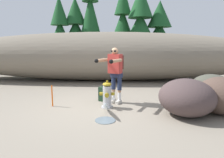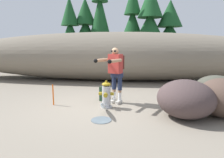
# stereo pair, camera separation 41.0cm
# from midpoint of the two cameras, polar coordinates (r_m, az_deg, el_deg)

# --- Properties ---
(ground_plane) EXTENTS (56.00, 56.00, 0.04)m
(ground_plane) POSITION_cam_midpoint_polar(r_m,az_deg,el_deg) (5.68, -5.62, -8.01)
(ground_plane) COLOR gray
(dirt_embankment) EXTENTS (17.18, 3.20, 2.34)m
(dirt_embankment) POSITION_cam_midpoint_polar(r_m,az_deg,el_deg) (9.82, -2.69, 6.55)
(dirt_embankment) COLOR #756B5B
(dirt_embankment) RESTS_ON ground_plane
(fire_hydrant) EXTENTS (0.41, 0.36, 0.76)m
(fire_hydrant) POSITION_cam_midpoint_polar(r_m,az_deg,el_deg) (5.45, -3.58, -4.73)
(fire_hydrant) COLOR #B2B2B7
(fire_hydrant) RESTS_ON ground_plane
(hydrant_water_jet) EXTENTS (0.47, 1.05, 0.46)m
(hydrant_water_jet) POSITION_cam_midpoint_polar(r_m,az_deg,el_deg) (4.88, -4.19, -8.75)
(hydrant_water_jet) COLOR silver
(hydrant_water_jet) RESTS_ON ground_plane
(utility_worker) EXTENTS (0.80, 1.04, 1.63)m
(utility_worker) POSITION_cam_midpoint_polar(r_m,az_deg,el_deg) (5.73, -1.12, 2.96)
(utility_worker) COLOR beige
(utility_worker) RESTS_ON ground_plane
(spare_backpack) EXTENTS (0.36, 0.36, 0.47)m
(spare_backpack) POSITION_cam_midpoint_polar(r_m,az_deg,el_deg) (6.19, -4.29, -4.24)
(spare_backpack) COLOR #1E3823
(spare_backpack) RESTS_ON ground_plane
(boulder_large) EXTENTS (1.67, 1.71, 0.91)m
(boulder_large) POSITION_cam_midpoint_polar(r_m,az_deg,el_deg) (5.09, 18.45, -5.02)
(boulder_large) COLOR #463736
(boulder_large) RESTS_ON ground_plane
(boulder_mid) EXTENTS (1.60, 1.59, 0.93)m
(boulder_mid) POSITION_cam_midpoint_polar(r_m,az_deg,el_deg) (5.54, 26.87, -4.26)
(boulder_mid) COLOR brown
(boulder_mid) RESTS_ON ground_plane
(boulder_small) EXTENTS (1.72, 1.74, 0.81)m
(boulder_small) POSITION_cam_midpoint_polar(r_m,az_deg,el_deg) (6.88, 25.24, -2.12)
(boulder_small) COLOR #47473B
(boulder_small) RESTS_ON ground_plane
(boulder_outlier) EXTENTS (0.89, 0.90, 0.42)m
(boulder_outlier) POSITION_cam_midpoint_polar(r_m,az_deg,el_deg) (6.52, 19.56, -4.12)
(boulder_outlier) COLOR #424230
(boulder_outlier) RESTS_ON ground_plane
(pine_tree_far_left) EXTENTS (1.98, 1.98, 5.17)m
(pine_tree_far_left) POSITION_cam_midpoint_polar(r_m,az_deg,el_deg) (15.19, -15.45, 13.32)
(pine_tree_far_left) COLOR #47331E
(pine_tree_far_left) RESTS_ON ground_plane
(pine_tree_left) EXTENTS (2.39, 2.39, 5.16)m
(pine_tree_left) POSITION_cam_midpoint_polar(r_m,az_deg,el_deg) (15.42, -11.15, 13.86)
(pine_tree_left) COLOR #47331E
(pine_tree_left) RESTS_ON ground_plane
(pine_tree_center) EXTENTS (1.81, 1.81, 7.74)m
(pine_tree_center) POSITION_cam_midpoint_polar(r_m,az_deg,el_deg) (15.10, -7.06, 19.28)
(pine_tree_center) COLOR #47331E
(pine_tree_center) RESTS_ON ground_plane
(pine_tree_right) EXTENTS (1.98, 1.98, 6.16)m
(pine_tree_right) POSITION_cam_midpoint_polar(r_m,az_deg,el_deg) (15.55, 2.33, 16.53)
(pine_tree_right) COLOR #47331E
(pine_tree_right) RESTS_ON ground_plane
(pine_tree_far_right) EXTENTS (2.70, 2.70, 5.82)m
(pine_tree_far_right) POSITION_cam_midpoint_polar(r_m,az_deg,el_deg) (14.72, 7.28, 15.50)
(pine_tree_far_right) COLOR #47331E
(pine_tree_far_right) RESTS_ON ground_plane
(pine_tree_ridge_end) EXTENTS (2.72, 2.72, 4.85)m
(pine_tree_ridge_end) POSITION_cam_midpoint_polar(r_m,az_deg,el_deg) (15.21, 12.58, 13.08)
(pine_tree_ridge_end) COLOR #47331E
(pine_tree_ridge_end) RESTS_ON ground_plane
(survey_stake) EXTENTS (0.04, 0.04, 0.60)m
(survey_stake) POSITION_cam_midpoint_polar(r_m,az_deg,el_deg) (5.88, -18.71, -4.63)
(survey_stake) COLOR #E55914
(survey_stake) RESTS_ON ground_plane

